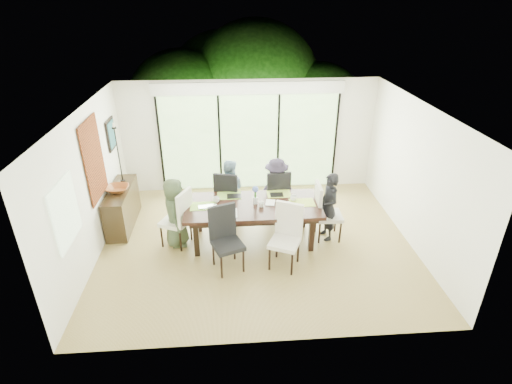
{
  "coord_description": "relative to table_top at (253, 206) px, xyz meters",
  "views": [
    {
      "loc": [
        -0.51,
        -6.58,
        4.48
      ],
      "look_at": [
        0.0,
        0.25,
        1.0
      ],
      "focal_mm": 28.0,
      "sensor_mm": 36.0,
      "label": 1
    }
  ],
  "objects": [
    {
      "name": "placemat_paper",
      "position": [
        -0.55,
        -0.3,
        0.04
      ],
      "size": [
        0.48,
        0.35,
        0.01
      ],
      "primitive_type": "cube",
      "color": "white",
      "rests_on": "table_top"
    },
    {
      "name": "person_right_end",
      "position": [
        1.48,
        0.0,
        -0.08
      ],
      "size": [
        0.54,
        0.72,
        1.39
      ],
      "primitive_type": "imported",
      "rotation": [
        0.0,
        0.0,
        -1.35
      ],
      "color": "black",
      "rests_on": "floor"
    },
    {
      "name": "placemat_far_r",
      "position": [
        0.55,
        0.4,
        0.04
      ],
      "size": [
        0.48,
        0.35,
        0.01
      ],
      "primitive_type": "cube",
      "color": "#9DB540",
      "rests_on": "table_top"
    },
    {
      "name": "art_canvas",
      "position": [
        -2.88,
        1.6,
        0.97
      ],
      "size": [
        0.01,
        0.45,
        0.55
      ],
      "primitive_type": "cube",
      "color": "#18454E",
      "rests_on": "wall_left"
    },
    {
      "name": "placemat_right",
      "position": [
        0.95,
        0.0,
        0.04
      ],
      "size": [
        0.48,
        0.35,
        0.01
      ],
      "primitive_type": "cube",
      "color": "#A9C245",
      "rests_on": "table_top"
    },
    {
      "name": "table_leg_fl",
      "position": [
        -1.08,
        -0.43,
        -0.4
      ],
      "size": [
        0.1,
        0.1,
        0.75
      ],
      "primitive_type": "cube",
      "color": "black",
      "rests_on": "floor"
    },
    {
      "name": "person_far_right",
      "position": [
        0.55,
        0.83,
        -0.08
      ],
      "size": [
        0.71,
        0.51,
        1.39
      ],
      "primitive_type": "imported",
      "rotation": [
        0.0,
        0.0,
        3.31
      ],
      "color": "#272131",
      "rests_on": "floor"
    },
    {
      "name": "rail_top",
      "position": [
        0.07,
        4.1,
        -0.23
      ],
      "size": [
        6.0,
        0.08,
        0.06
      ],
      "primitive_type": "cube",
      "color": "brown",
      "rests_on": "deck"
    },
    {
      "name": "candle",
      "position": [
        -2.69,
        1.15,
        1.3
      ],
      "size": [
        0.03,
        0.03,
        0.09
      ],
      "primitive_type": "cylinder",
      "color": "silver",
      "rests_on": "sideboard"
    },
    {
      "name": "side_window",
      "position": [
        -2.9,
        -1.3,
        0.72
      ],
      "size": [
        0.02,
        0.9,
        1.0
      ],
      "primitive_type": "cube",
      "color": "#8CAD7F",
      "rests_on": "wall_left"
    },
    {
      "name": "tablet_far_r",
      "position": [
        0.5,
        0.35,
        0.04
      ],
      "size": [
        0.26,
        0.18,
        0.01
      ],
      "primitive_type": "cube",
      "color": "black",
      "rests_on": "table_top"
    },
    {
      "name": "book",
      "position": [
        0.25,
        0.05,
        0.04
      ],
      "size": [
        0.22,
        0.27,
        0.02
      ],
      "primitive_type": "imported",
      "rotation": [
        0.0,
        0.0,
        -0.22
      ],
      "color": "white",
      "rests_on": "table_top"
    },
    {
      "name": "laptop",
      "position": [
        -0.85,
        -0.1,
        0.05
      ],
      "size": [
        0.39,
        0.28,
        0.03
      ],
      "primitive_type": "imported",
      "rotation": [
        0.0,
        0.0,
        0.15
      ],
      "color": "silver",
      "rests_on": "table_top"
    },
    {
      "name": "mullion_d",
      "position": [
        2.17,
        2.36,
        0.42
      ],
      "size": [
        0.05,
        0.04,
        2.3
      ],
      "primitive_type": "cube",
      "color": "black",
      "rests_on": "wall_back"
    },
    {
      "name": "floor",
      "position": [
        0.07,
        -0.1,
        -0.78
      ],
      "size": [
        6.0,
        5.0,
        0.01
      ],
      "primitive_type": "cube",
      "color": "olive",
      "rests_on": "ground"
    },
    {
      "name": "tapestry",
      "position": [
        -2.9,
        0.3,
        0.92
      ],
      "size": [
        0.02,
        1.0,
        1.5
      ],
      "primitive_type": "cube",
      "color": "#8E3714",
      "rests_on": "wall_left"
    },
    {
      "name": "wall_front",
      "position": [
        0.07,
        -2.61,
        0.57
      ],
      "size": [
        6.0,
        0.02,
        2.7
      ],
      "primitive_type": "cube",
      "color": "silver",
      "rests_on": "floor"
    },
    {
      "name": "chair_far_right",
      "position": [
        0.55,
        0.85,
        -0.18
      ],
      "size": [
        0.55,
        0.55,
        1.19
      ],
      "primitive_type": null,
      "rotation": [
        0.0,
        0.0,
        3.25
      ],
      "color": "black",
      "rests_on": "floor"
    },
    {
      "name": "platter_base",
      "position": [
        -0.55,
        -0.3,
        0.05
      ],
      "size": [
        0.28,
        0.28,
        0.03
      ],
      "primitive_type": "cube",
      "color": "white",
      "rests_on": "table_top"
    },
    {
      "name": "blinds_header",
      "position": [
        0.07,
        2.36,
        1.72
      ],
      "size": [
        4.4,
        0.06,
        0.28
      ],
      "primitive_type": "cube",
      "color": "white",
      "rests_on": "wall_back"
    },
    {
      "name": "papers",
      "position": [
        0.7,
        -0.05,
        0.03
      ],
      "size": [
        0.32,
        0.24,
        0.0
      ],
      "primitive_type": "cube",
      "color": "white",
      "rests_on": "table_top"
    },
    {
      "name": "placemat_far_l",
      "position": [
        -0.45,
        0.4,
        0.04
      ],
      "size": [
        0.48,
        0.35,
        0.01
      ],
      "primitive_type": "cube",
      "color": "#7CA83C",
      "rests_on": "table_top"
    },
    {
      "name": "foliage_mid",
      "position": [
        0.47,
        5.7,
        1.02
      ],
      "size": [
        4.0,
        4.0,
        4.0
      ],
      "primitive_type": "sphere",
      "color": "#14380F",
      "rests_on": "ground"
    },
    {
      "name": "person_left_end",
      "position": [
        -1.48,
        0.0,
        -0.08
      ],
      "size": [
        0.42,
        0.66,
        1.39
      ],
      "primitive_type": "imported",
      "rotation": [
        0.0,
        0.0,
        1.59
      ],
      "color": "#3F4D33",
      "rests_on": "floor"
    },
    {
      "name": "bowl",
      "position": [
        -2.69,
        0.7,
        0.12
      ],
      "size": [
        0.44,
        0.44,
        0.11
      ],
      "primitive_type": "imported",
      "color": "brown",
      "rests_on": "sideboard"
    },
    {
      "name": "deck",
      "position": [
        0.07,
        3.3,
        -0.83
      ],
      "size": [
        6.0,
        1.8,
        0.1
      ],
      "primitive_type": "cube",
      "color": "brown",
      "rests_on": "ground"
    },
    {
      "name": "foliage_left",
      "position": [
        -1.73,
        5.1,
        0.66
      ],
      "size": [
        3.2,
        3.2,
        3.2
      ],
      "primitive_type": "sphere",
      "color": "#14380F",
      "rests_on": "ground"
    },
    {
      "name": "wall_left",
      "position": [
        -2.94,
        -0.1,
        0.57
      ],
      "size": [
        0.02,
        5.0,
        2.7
      ],
      "primitive_type": "cube",
      "color": "silver",
      "rests_on": "floor"
    },
    {
      "name": "sideboard",
      "position": [
        -2.69,
        0.8,
        -0.36
      ],
      "size": [
        0.42,
        1.49,
        0.84
      ],
      "primitive_type": "cube",
      "color": "black",
      "rests_on": "floor"
    },
    {
      "name": "hyacinth_stems",
      "position": [
        0.05,
        0.05,
        0.23
      ],
      "size": [
        0.04,
        0.04,
        0.17
      ],
      "primitive_type": "cylinder",
      "color": "#337226",
      "rests_on": "table_top"
    },
    {
      "name": "hyacinth_blooms",
      "position": [
        0.05,
        0.05,
        0.33
      ],
      "size": [
        0.12,
        0.12,
        0.12
      ],
      "primitive_type": "sphere",
      "color": "#5068C8",
      "rests_on": "table_top"
    },
    {
      "name": "art_frame",
      "position": [
        -2.9,
        1.6,
        0.97
      ],
      "size": [
        0.03,
        0.55,
        0.65
      ],
      "primitive_type": "cube",
      "color": "black",
      "rests_on": "wall_left"
    },
    {
      "name": "table_leg_br",
      "position": [
        1.08,
        0.43,
        -0.4
      ],
      "size": [
        0.1,
        0.1,
        0.75
      ],
      "primitive_type": "cube",
      "color": "black",
      "rests_on": "floor"
    },
    {
      "name": "cup_b",
      "position": [
        0.15,
        -0.1,
        0.08
      ],
      "size": [
        0.15,
        0.15,
        0.1
      ],
      "primitive_type": "imported",
      "rotation": [
        0.0,
        0.0,
        2.24
      ],
      "color": "white",
      "rests_on": "table_top"
    },
    {
      "name": "ceiling",
      "position": [
        0.07,
        -0.1,
        1.93
      ],
      "size": [
        6.0,
        5.0,
        0.01
      ],
      "primitive_type": "cube",
      "color": "white",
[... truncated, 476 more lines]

